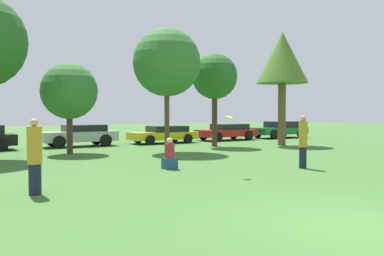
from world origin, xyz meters
name	(u,v)px	position (x,y,z in m)	size (l,w,h in m)	color
ground_plane	(352,226)	(0.00, 0.00, 0.00)	(120.00, 120.00, 0.00)	#3D6B2D
person_thrower	(35,156)	(-4.25, 5.81, 0.94)	(0.35, 0.35, 1.86)	#191E33
person_catcher	(303,141)	(4.83, 5.68, 0.98)	(0.31, 0.31, 1.91)	#191E33
frisbee	(229,117)	(1.58, 5.73, 1.86)	(0.26, 0.24, 0.12)	yellow
bystander_sitting	(170,156)	(0.69, 8.06, 0.45)	(0.47, 0.39, 1.11)	navy
tree_3	(69,91)	(-0.91, 15.37, 3.03)	(2.73, 2.73, 4.41)	#473323
tree_4	(167,63)	(3.55, 13.65, 4.52)	(3.44, 3.44, 6.26)	brown
tree_5	(215,77)	(7.46, 15.04, 4.08)	(2.68, 2.68, 5.46)	#473323
tree_6	(282,59)	(11.39, 13.53, 5.24)	(3.10, 3.10, 6.88)	brown
parked_car_silver	(80,135)	(0.70, 19.23, 0.70)	(4.34, 1.87, 1.28)	#B2B2B7
parked_car_yellow	(164,134)	(6.11, 18.89, 0.60)	(4.43, 2.01, 1.13)	gold
parked_car_red	(227,131)	(11.30, 19.00, 0.64)	(4.43, 2.03, 1.17)	red
parked_car_green	(280,129)	(16.48, 18.97, 0.70)	(4.57, 2.09, 1.30)	#196633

